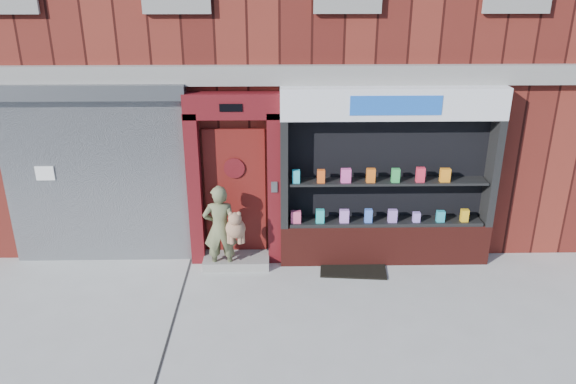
{
  "coord_description": "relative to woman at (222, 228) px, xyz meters",
  "views": [
    {
      "loc": [
        -0.05,
        -6.69,
        4.69
      ],
      "look_at": [
        0.11,
        1.0,
        1.6
      ],
      "focal_mm": 35.0,
      "sensor_mm": 36.0,
      "label": 1
    }
  ],
  "objects": [
    {
      "name": "ground",
      "position": [
        0.95,
        -1.53,
        -0.76
      ],
      "size": [
        80.0,
        80.0,
        0.0
      ],
      "primitive_type": "plane",
      "color": "#9E9E99",
      "rests_on": "ground"
    },
    {
      "name": "red_door_bay",
      "position": [
        0.2,
        0.33,
        0.7
      ],
      "size": [
        1.52,
        0.58,
        2.9
      ],
      "color": "#520E13",
      "rests_on": "ground"
    },
    {
      "name": "woman",
      "position": [
        0.0,
        0.0,
        0.0
      ],
      "size": [
        0.71,
        0.51,
        1.49
      ],
      "color": "#606542",
      "rests_on": "ground"
    },
    {
      "name": "doormat",
      "position": [
        2.16,
        0.02,
        -0.75
      ],
      "size": [
        1.15,
        0.86,
        0.03
      ],
      "primitive_type": "cube",
      "rotation": [
        0.0,
        0.0,
        -0.1
      ],
      "color": "black",
      "rests_on": "ground"
    },
    {
      "name": "building",
      "position": [
        0.95,
        4.47,
        3.24
      ],
      "size": [
        12.0,
        8.16,
        8.0
      ],
      "color": "#4C1511",
      "rests_on": "ground"
    },
    {
      "name": "pharmacy_bay",
      "position": [
        2.7,
        0.29,
        0.61
      ],
      "size": [
        3.5,
        0.41,
        3.0
      ],
      "color": "#501813",
      "rests_on": "ground"
    },
    {
      "name": "shutter_bay",
      "position": [
        -2.05,
        0.4,
        0.96
      ],
      "size": [
        3.1,
        0.3,
        3.04
      ],
      "color": "gray",
      "rests_on": "ground"
    }
  ]
}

